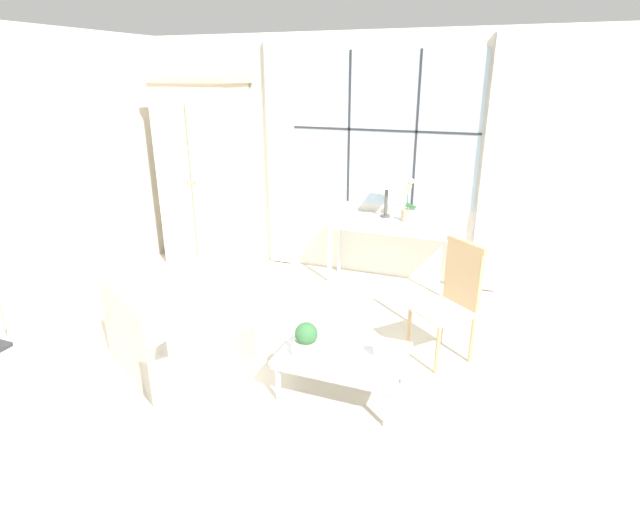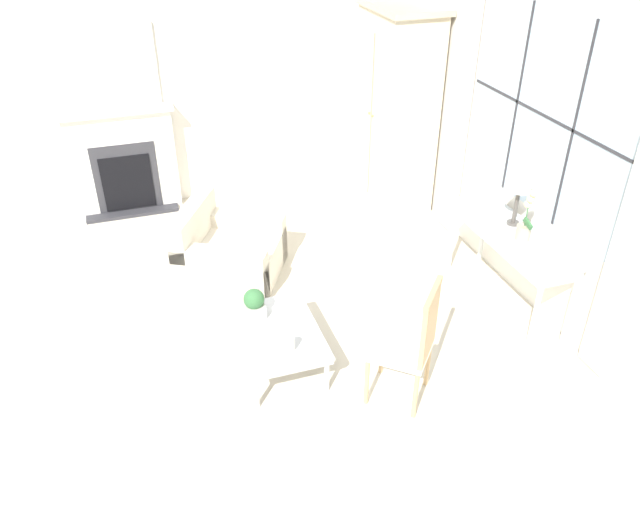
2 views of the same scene
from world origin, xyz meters
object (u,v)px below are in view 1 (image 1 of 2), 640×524
armoire (205,175)px  pillar_candle (380,349)px  coffee_table (343,356)px  armchair_upholstered (175,337)px  potted_plant_small (306,339)px  potted_orchid (407,206)px  side_chair_wooden (453,295)px  console_table (392,227)px  table_lamp (387,180)px

armoire → pillar_candle: armoire is taller
coffee_table → armchair_upholstered: bearing=-175.6°
potted_plant_small → pillar_candle: potted_plant_small is taller
potted_orchid → potted_plant_small: bearing=-96.0°
armchair_upholstered → pillar_candle: (1.74, 0.14, 0.18)m
side_chair_wooden → potted_plant_small: (-0.94, -1.00, -0.09)m
pillar_candle → console_table: bearing=101.3°
armchair_upholstered → side_chair_wooden: size_ratio=1.21×
potted_orchid → side_chair_wooden: potted_orchid is taller
console_table → pillar_candle: (0.44, -2.21, -0.29)m
armchair_upholstered → pillar_candle: 1.76m
pillar_candle → potted_plant_small: bearing=-164.5°
armoire → console_table: (2.40, 0.08, -0.44)m
console_table → potted_plant_small: bearing=-92.1°
side_chair_wooden → pillar_candle: size_ratio=6.72×
armchair_upholstered → table_lamp: bearing=63.5°
armoire → table_lamp: size_ratio=4.25×
side_chair_wooden → potted_plant_small: bearing=-133.4°
table_lamp → potted_orchid: table_lamp is taller
armchair_upholstered → coffee_table: size_ratio=1.35×
side_chair_wooden → pillar_candle: side_chair_wooden is taller
coffee_table → pillar_candle: 0.30m
potted_orchid → pillar_candle: 2.28m
table_lamp → armchair_upholstered: size_ratio=0.43×
armoire → pillar_candle: 3.63m
side_chair_wooden → armchair_upholstered: bearing=-155.4°
table_lamp → potted_orchid: bearing=-15.8°
coffee_table → potted_plant_small: potted_plant_small is taller
armoire → coffee_table: armoire is taller
armoire → table_lamp: bearing=3.4°
armoire → pillar_candle: (2.85, -2.13, -0.73)m
armoire → armchair_upholstered: bearing=-64.1°
armchair_upholstered → pillar_candle: armchair_upholstered is taller
potted_orchid → side_chair_wooden: size_ratio=0.46×
console_table → table_lamp: size_ratio=2.71×
table_lamp → pillar_candle: size_ratio=3.50×
armchair_upholstered → side_chair_wooden: (2.15, 0.99, 0.33)m
armoire → table_lamp: (2.30, 0.13, 0.07)m
console_table → potted_orchid: potted_orchid is taller
side_chair_wooden → potted_plant_small: side_chair_wooden is taller
potted_orchid → table_lamp: bearing=164.2°
armoire → potted_plant_small: bearing=-44.6°
armoire → table_lamp: 2.31m
coffee_table → side_chair_wooden: bearing=51.8°
console_table → coffee_table: 2.28m
pillar_candle → table_lamp: bearing=103.5°
potted_plant_small → armoire: bearing=135.4°
table_lamp → potted_plant_small: size_ratio=2.13×
pillar_candle → armchair_upholstered: bearing=-175.5°
side_chair_wooden → armoire: bearing=158.5°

